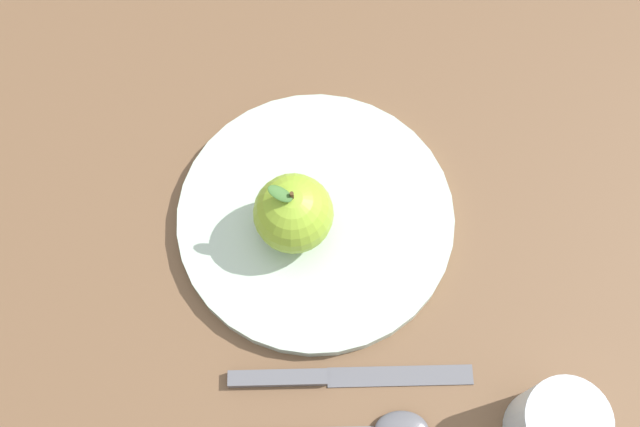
{
  "coord_description": "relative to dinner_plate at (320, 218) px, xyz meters",
  "views": [
    {
      "loc": [
        0.0,
        0.25,
        0.69
      ],
      "look_at": [
        0.02,
        -0.01,
        0.02
      ],
      "focal_mm": 42.25,
      "sensor_mm": 36.0,
      "label": 1
    }
  ],
  "objects": [
    {
      "name": "knife",
      "position": [
        -0.02,
        0.15,
        -0.01
      ],
      "size": [
        0.22,
        0.03,
        0.01
      ],
      "color": "#59595E",
      "rests_on": "ground_plane"
    },
    {
      "name": "dinner_plate",
      "position": [
        0.0,
        0.0,
        0.0
      ],
      "size": [
        0.27,
        0.27,
        0.02
      ],
      "color": "#B2C6B2",
      "rests_on": "ground_plane"
    },
    {
      "name": "cup",
      "position": [
        -0.21,
        0.19,
        0.03
      ],
      "size": [
        0.07,
        0.07,
        0.08
      ],
      "color": "silver",
      "rests_on": "ground_plane"
    },
    {
      "name": "apple",
      "position": [
        0.02,
        0.01,
        0.04
      ],
      "size": [
        0.07,
        0.07,
        0.09
      ],
      "color": "#8CB22D",
      "rests_on": "dinner_plate"
    },
    {
      "name": "ground_plane",
      "position": [
        -0.02,
        0.01,
        -0.01
      ],
      "size": [
        2.4,
        2.4,
        0.0
      ],
      "primitive_type": "plane",
      "color": "brown"
    }
  ]
}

